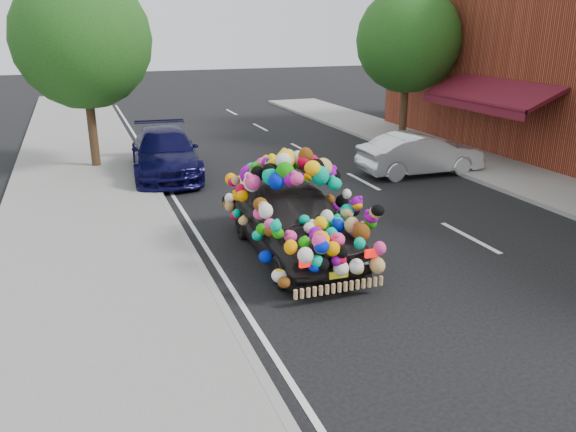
% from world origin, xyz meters
% --- Properties ---
extents(ground, '(100.00, 100.00, 0.00)m').
position_xyz_m(ground, '(0.00, 0.00, 0.00)').
color(ground, black).
rests_on(ground, ground).
extents(sidewalk, '(4.00, 60.00, 0.12)m').
position_xyz_m(sidewalk, '(-4.30, 0.00, 0.06)').
color(sidewalk, gray).
rests_on(sidewalk, ground).
extents(kerb, '(0.15, 60.00, 0.13)m').
position_xyz_m(kerb, '(-2.35, 0.00, 0.07)').
color(kerb, gray).
rests_on(kerb, ground).
extents(footpath_far, '(3.00, 40.00, 0.12)m').
position_xyz_m(footpath_far, '(8.20, 3.00, 0.06)').
color(footpath_far, gray).
rests_on(footpath_far, ground).
extents(lane_markings, '(6.00, 50.00, 0.01)m').
position_xyz_m(lane_markings, '(3.60, 0.00, 0.01)').
color(lane_markings, silver).
rests_on(lane_markings, ground).
extents(tree_near_sidewalk, '(4.20, 4.20, 6.13)m').
position_xyz_m(tree_near_sidewalk, '(-3.80, 9.50, 4.02)').
color(tree_near_sidewalk, '#332114').
rests_on(tree_near_sidewalk, ground).
extents(tree_far_b, '(4.00, 4.00, 5.90)m').
position_xyz_m(tree_far_b, '(8.00, 10.00, 3.89)').
color(tree_far_b, '#332114').
rests_on(tree_far_b, ground).
extents(plush_art_car, '(2.19, 4.60, 2.14)m').
position_xyz_m(plush_art_car, '(-0.37, 0.54, 1.09)').
color(plush_art_car, black).
rests_on(plush_art_car, ground).
extents(navy_sedan, '(2.39, 5.01, 1.41)m').
position_xyz_m(navy_sedan, '(-1.80, 7.87, 0.70)').
color(navy_sedan, black).
rests_on(navy_sedan, ground).
extents(silver_hatchback, '(3.94, 1.50, 1.28)m').
position_xyz_m(silver_hatchback, '(5.67, 5.18, 0.64)').
color(silver_hatchback, silver).
rests_on(silver_hatchback, ground).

